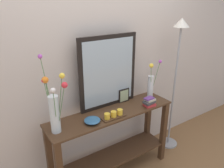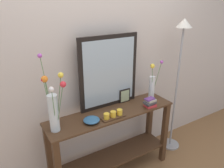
{
  "view_description": "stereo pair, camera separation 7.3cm",
  "coord_description": "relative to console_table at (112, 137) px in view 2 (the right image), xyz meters",
  "views": [
    {
      "loc": [
        -1.09,
        -1.63,
        1.89
      ],
      "look_at": [
        0.0,
        0.0,
        1.1
      ],
      "focal_mm": 35.18,
      "sensor_mm": 36.0,
      "label": 1
    },
    {
      "loc": [
        -1.03,
        -1.67,
        1.89
      ],
      "look_at": [
        0.0,
        0.0,
        1.1
      ],
      "focal_mm": 35.18,
      "sensor_mm": 36.0,
      "label": 2
    }
  ],
  "objects": [
    {
      "name": "floor_lamp",
      "position": [
        0.94,
        0.02,
        0.64
      ],
      "size": [
        0.24,
        0.24,
        1.67
      ],
      "color": "#9E9EA3",
      "rests_on": "ground"
    },
    {
      "name": "book_stack",
      "position": [
        0.41,
        -0.11,
        0.35
      ],
      "size": [
        0.14,
        0.1,
        0.1
      ],
      "color": "#C63338",
      "rests_on": "console_table"
    },
    {
      "name": "mirror_leaning",
      "position": [
        0.05,
        0.14,
        0.68
      ],
      "size": [
        0.66,
        0.03,
        0.75
      ],
      "color": "black",
      "rests_on": "console_table"
    },
    {
      "name": "console_table",
      "position": [
        0.0,
        0.0,
        0.0
      ],
      "size": [
        1.36,
        0.35,
        0.79
      ],
      "color": "#472D1C",
      "rests_on": "ground"
    },
    {
      "name": "decorative_bowl",
      "position": [
        -0.26,
        -0.07,
        0.33
      ],
      "size": [
        0.15,
        0.15,
        0.05
      ],
      "color": "#2D5B84",
      "rests_on": "console_table"
    },
    {
      "name": "wall_back",
      "position": [
        0.0,
        0.3,
        0.86
      ],
      "size": [
        6.4,
        0.08,
        2.7
      ],
      "primitive_type": "cube",
      "color": "beige",
      "rests_on": "ground"
    },
    {
      "name": "tall_vase_left",
      "position": [
        -0.59,
        -0.02,
        0.54
      ],
      "size": [
        0.15,
        0.28,
        0.66
      ],
      "color": "silver",
      "rests_on": "console_table"
    },
    {
      "name": "vase_right",
      "position": [
        0.54,
        0.02,
        0.48
      ],
      "size": [
        0.16,
        0.1,
        0.46
      ],
      "color": "silver",
      "rests_on": "console_table"
    },
    {
      "name": "candle_tray",
      "position": [
        -0.05,
        -0.1,
        0.33
      ],
      "size": [
        0.24,
        0.09,
        0.07
      ],
      "color": "#472D1C",
      "rests_on": "console_table"
    },
    {
      "name": "picture_frame_small",
      "position": [
        0.24,
        0.12,
        0.38
      ],
      "size": [
        0.13,
        0.01,
        0.15
      ],
      "color": "black",
      "rests_on": "console_table"
    }
  ]
}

